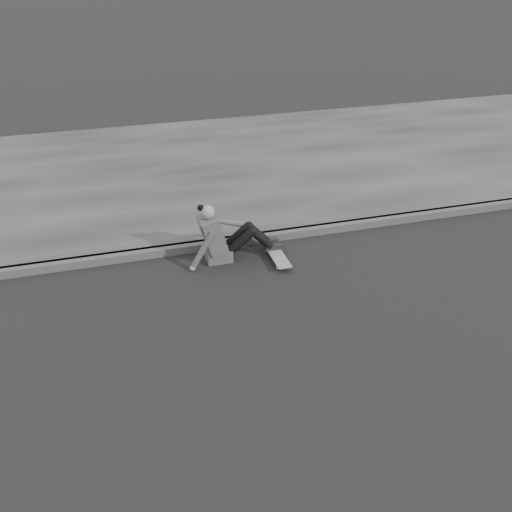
# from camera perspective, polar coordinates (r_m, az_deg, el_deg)

# --- Properties ---
(ground) EXTENTS (80.00, 80.00, 0.00)m
(ground) POSITION_cam_1_polar(r_m,az_deg,el_deg) (7.45, 20.13, -5.85)
(ground) COLOR black
(ground) RESTS_ON ground
(curb) EXTENTS (24.00, 0.16, 0.12)m
(curb) POSITION_cam_1_polar(r_m,az_deg,el_deg) (9.27, 11.42, 3.31)
(curb) COLOR #4A4A4A
(curb) RESTS_ON ground
(sidewalk) EXTENTS (24.00, 6.00, 0.12)m
(sidewalk) POSITION_cam_1_polar(r_m,az_deg,el_deg) (11.79, 4.90, 9.71)
(sidewalk) COLOR #3A3A3A
(sidewalk) RESTS_ON ground
(skateboard) EXTENTS (0.20, 0.78, 0.09)m
(skateboard) POSITION_cam_1_polar(r_m,az_deg,el_deg) (8.15, 2.11, 0.08)
(skateboard) COLOR #A2A29C
(skateboard) RESTS_ON ground
(seated_woman) EXTENTS (1.38, 0.46, 0.88)m
(seated_woman) POSITION_cam_1_polar(r_m,az_deg,el_deg) (8.04, -3.38, 1.98)
(seated_woman) COLOR #4B4B4D
(seated_woman) RESTS_ON ground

